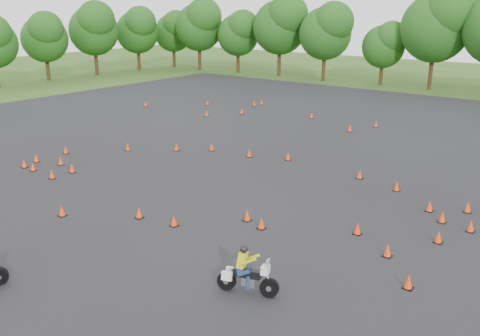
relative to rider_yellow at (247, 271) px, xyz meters
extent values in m
plane|color=#2D5119|center=(-5.71, 3.15, -0.76)|extent=(140.00, 140.00, 0.00)
plane|color=black|center=(-5.71, 9.15, -0.75)|extent=(62.00, 62.00, 0.00)
cone|color=#F73D0A|center=(-16.26, 4.74, -0.53)|extent=(0.26, 0.26, 0.45)
cone|color=#F73D0A|center=(3.80, 3.28, -0.53)|extent=(0.26, 0.26, 0.45)
cone|color=#F73D0A|center=(-6.78, 13.04, -0.53)|extent=(0.26, 0.26, 0.45)
cone|color=#F73D0A|center=(0.05, 11.81, -0.53)|extent=(0.26, 0.26, 0.45)
cone|color=#F73D0A|center=(-9.85, 0.33, -0.53)|extent=(0.26, 0.26, 0.45)
cone|color=#F73D0A|center=(-14.58, 4.27, -0.53)|extent=(0.26, 0.26, 0.45)
cone|color=#F73D0A|center=(-13.26, 10.75, -0.53)|extent=(0.26, 0.26, 0.45)
cone|color=#F73D0A|center=(3.47, 7.20, -0.53)|extent=(0.26, 0.26, 0.45)
cone|color=#F73D0A|center=(-18.06, 25.41, -0.53)|extent=(0.26, 0.26, 0.45)
cone|color=#F73D0A|center=(3.50, 10.99, -0.53)|extent=(0.26, 0.26, 0.45)
cone|color=#F73D0A|center=(2.16, 10.12, -0.53)|extent=(0.26, 0.26, 0.45)
cone|color=#F73D0A|center=(-2.48, 4.29, -0.53)|extent=(0.26, 0.26, 0.45)
cone|color=#F73D0A|center=(-16.81, 21.97, -0.53)|extent=(0.26, 0.26, 0.45)
cone|color=#F73D0A|center=(-25.33, 19.57, -0.53)|extent=(0.26, 0.26, 0.45)
cone|color=#F73D0A|center=(-16.47, 3.19, -0.53)|extent=(0.26, 0.26, 0.45)
cone|color=#F73D0A|center=(-18.03, 6.33, -0.53)|extent=(0.26, 0.26, 0.45)
cone|color=#F73D0A|center=(-5.41, 2.40, -0.53)|extent=(0.26, 0.26, 0.45)
cone|color=#F73D0A|center=(-14.53, 3.02, -0.53)|extent=(0.26, 0.26, 0.45)
cone|color=#F73D0A|center=(-17.38, 3.24, -0.53)|extent=(0.26, 0.26, 0.45)
cone|color=#F73D0A|center=(4.16, 8.96, -0.53)|extent=(0.26, 0.26, 0.45)
cone|color=#F73D0A|center=(-8.94, 12.28, -0.53)|extent=(0.26, 0.26, 0.45)
cone|color=#F73D0A|center=(-7.17, 21.61, -0.53)|extent=(0.26, 0.26, 0.45)
cone|color=#F73D0A|center=(-3.40, 4.60, -0.53)|extent=(0.26, 0.26, 0.45)
cone|color=#F73D0A|center=(-11.54, 23.97, -0.53)|extent=(0.26, 0.26, 0.45)
cone|color=#F73D0A|center=(-17.82, 4.25, -0.53)|extent=(0.26, 0.26, 0.45)
cone|color=#F73D0A|center=(-2.14, 12.45, -0.53)|extent=(0.26, 0.26, 0.45)
cone|color=#F73D0A|center=(-15.61, 8.99, -0.53)|extent=(0.26, 0.26, 0.45)
cone|color=#F73D0A|center=(2.98, 9.22, -0.53)|extent=(0.26, 0.26, 0.45)
cone|color=#F73D0A|center=(-18.49, 19.64, -0.53)|extent=(0.26, 0.26, 0.45)
cone|color=#F73D0A|center=(-7.13, 2.12, -0.53)|extent=(0.26, 0.26, 0.45)
cone|color=#F73D0A|center=(-11.54, 12.00, -0.53)|extent=(0.26, 0.26, 0.45)
cone|color=#F73D0A|center=(0.75, 6.09, -0.53)|extent=(0.26, 0.26, 0.45)
cone|color=#F73D0A|center=(-21.49, 23.22, -0.53)|extent=(0.26, 0.26, 0.45)
cone|color=#F73D0A|center=(2.42, 4.98, -0.53)|extent=(0.26, 0.26, 0.45)
cone|color=#F73D0A|center=(-6.31, 24.04, -0.53)|extent=(0.26, 0.26, 0.45)
cone|color=#F73D0A|center=(-17.93, 26.30, -0.53)|extent=(0.26, 0.26, 0.45)
camera|label=1|loc=(8.57, -11.65, 7.74)|focal=40.00mm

